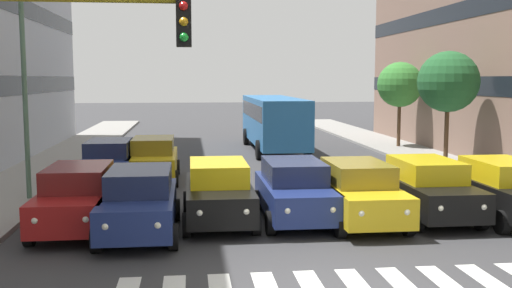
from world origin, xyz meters
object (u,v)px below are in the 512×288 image
object	(u,v)px
bus_behind_traffic	(273,118)
street_tree_3	(400,85)
street_tree_2	(448,82)
car_3	(294,190)
car_row2_0	(153,159)
car_4	(219,192)
car_0	(505,190)
car_5	(140,201)
car_2	(358,192)
car_row2_1	(109,162)
car_6	(78,197)
car_1	(427,188)
street_lamp_right	(38,71)

from	to	relation	value
bus_behind_traffic	street_tree_3	distance (m)	7.62
street_tree_2	street_tree_3	size ratio (longest dim) A/B	1.06
car_3	car_row2_0	size ratio (longest dim) A/B	1.00
car_4	street_tree_2	distance (m)	14.56
car_0	car_5	bearing A→B (deg)	2.67
car_2	street_tree_3	bearing A→B (deg)	-113.54
car_3	bus_behind_traffic	xyz separation A→B (m)	(-1.74, -16.40, 0.97)
bus_behind_traffic	car_row2_1	bearing A→B (deg)	52.29
street_tree_2	car_3	bearing A→B (deg)	46.60
car_3	car_row2_0	bearing A→B (deg)	-58.33
car_3	car_4	world-z (taller)	same
car_6	car_3	bearing A→B (deg)	-176.70
car_row2_0	car_6	bearing A→B (deg)	78.27
car_1	car_3	xyz separation A→B (m)	(3.91, -0.14, 0.00)
car_row2_1	bus_behind_traffic	size ratio (longest dim) A/B	0.42
street_lamp_right	car_3	bearing A→B (deg)	156.48
car_row2_1	street_tree_3	distance (m)	18.50
car_2	car_row2_0	distance (m)	9.82
car_0	street_lamp_right	world-z (taller)	street_lamp_right
car_0	car_row2_1	bearing A→B (deg)	-29.76
car_2	car_6	distance (m)	7.72
street_tree_2	car_1	bearing A→B (deg)	62.83
car_3	car_5	distance (m)	4.42
car_0	car_3	world-z (taller)	same
car_2	car_row2_0	world-z (taller)	same
car_6	bus_behind_traffic	bearing A→B (deg)	-114.76
car_2	street_lamp_right	xyz separation A→B (m)	(9.57, -3.89, 3.42)
car_row2_1	street_tree_2	bearing A→B (deg)	-168.89
car_5	car_row2_1	bearing A→B (deg)	-76.53
car_row2_0	street_tree_2	size ratio (longest dim) A/B	0.86
car_1	street_lamp_right	bearing A→B (deg)	-16.83
car_2	street_tree_3	distance (m)	18.72
car_2	street_tree_2	bearing A→B (deg)	-125.72
car_2	car_6	bearing A→B (deg)	-1.00
car_5	car_6	distance (m)	1.85
car_row2_0	street_lamp_right	bearing A→B (deg)	47.83
street_lamp_right	street_tree_2	xyz separation A→B (m)	(-16.54, -5.81, -0.39)
bus_behind_traffic	street_tree_2	size ratio (longest dim) A/B	2.03
car_3	street_tree_3	world-z (taller)	street_tree_3
car_3	car_4	distance (m)	2.17
street_tree_3	car_6	bearing A→B (deg)	48.08
car_3	street_tree_3	distance (m)	19.06
car_4	car_row2_1	size ratio (longest dim) A/B	1.00
car_6	bus_behind_traffic	xyz separation A→B (m)	(-7.72, -16.74, 0.97)
car_2	car_5	world-z (taller)	same
car_6	street_tree_2	distance (m)	17.79
car_4	street_tree_2	bearing A→B (deg)	-139.85
car_row2_1	car_1	bearing A→B (deg)	147.05
car_6	car_5	bearing A→B (deg)	156.39
car_0	car_6	world-z (taller)	same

